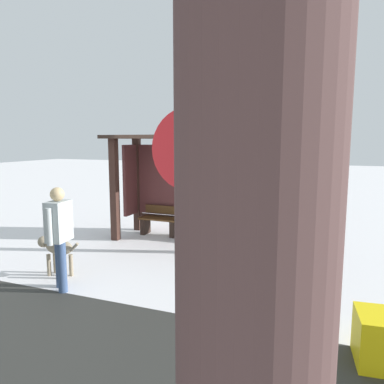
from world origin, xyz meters
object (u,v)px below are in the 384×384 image
at_px(bare_tree, 262,38).
at_px(street_sign, 192,287).
at_px(dog, 57,249).
at_px(bus_shelter, 179,168).
at_px(person_walking, 59,231).
at_px(bench_left_inside, 160,222).
at_px(bench_center_inside, 210,227).

height_order(bare_tree, street_sign, bare_tree).
distance_m(dog, bare_tree, 6.34).
distance_m(bus_shelter, person_walking, 3.71).
bearing_deg(person_walking, dog, 136.14).
relative_size(bench_left_inside, person_walking, 0.61).
relative_size(bus_shelter, street_sign, 1.34).
bearing_deg(bench_left_inside, bus_shelter, -7.10).
xyz_separation_m(bench_left_inside, street_sign, (3.33, -6.34, 1.25)).
height_order(bus_shelter, bench_center_inside, bus_shelter).
bearing_deg(bench_center_inside, person_walking, -109.37).
bearing_deg(bare_tree, person_walking, 136.29).
bearing_deg(bench_center_inside, street_sign, -72.48).
xyz_separation_m(bus_shelter, street_sign, (2.77, -6.27, -0.15)).
xyz_separation_m(bus_shelter, person_walking, (-0.52, -3.59, -0.76)).
height_order(bench_left_inside, bare_tree, bare_tree).
xyz_separation_m(bench_center_inside, bare_tree, (2.54, -7.32, 2.27)).
xyz_separation_m(bench_center_inside, dog, (-1.78, -3.19, 0.16)).
xyz_separation_m(dog, street_sign, (3.78, -3.16, 1.09)).
distance_m(bench_center_inside, dog, 3.65).
distance_m(bus_shelter, street_sign, 6.86).
xyz_separation_m(bench_left_inside, person_walking, (0.04, -3.66, 0.64)).
relative_size(person_walking, dog, 1.87).
height_order(dog, street_sign, street_sign).
height_order(bench_left_inside, bench_center_inside, bench_center_inside).
xyz_separation_m(bench_left_inside, bare_tree, (3.87, -7.32, 2.27)).
height_order(bus_shelter, dog, bus_shelter).
bearing_deg(bus_shelter, dog, -108.00).
distance_m(person_walking, dog, 0.83).
relative_size(bench_center_inside, bare_tree, 0.20).
height_order(bus_shelter, bare_tree, bare_tree).
bearing_deg(bench_center_inside, bench_left_inside, -179.97).
relative_size(bench_left_inside, bench_center_inside, 1.00).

